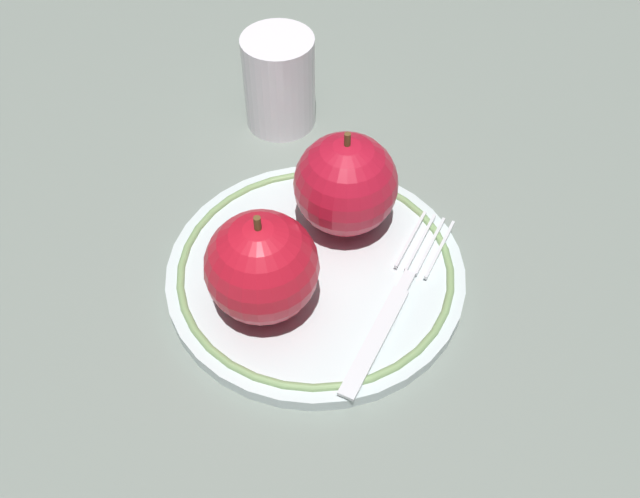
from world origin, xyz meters
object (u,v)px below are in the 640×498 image
Objects in this scene: apple_second_whole at (262,267)px; drinking_glass at (279,82)px; apple_red_whole at (346,184)px; plate at (320,272)px; fork at (394,303)px.

apple_second_whole reaches higher than drinking_glass.
drinking_glass is at bearing -157.46° from apple_red_whole.
fork is (0.04, 0.05, 0.01)m from plate.
apple_second_whole is 0.53× the size of fork.
drinking_glass is (-0.14, -0.06, -0.01)m from apple_red_whole.
plate is at bearing 11.79° from drinking_glass.
apple_red_whole is 0.53× the size of fork.
plate is at bearing 82.43° from fork.
apple_second_whole is at bearing -0.11° from drinking_glass.
apple_red_whole is at bearing 48.57° from fork.
drinking_glass is (-0.19, -0.04, 0.04)m from plate.
apple_red_whole is (-0.05, 0.02, 0.05)m from plate.
drinking_glass is at bearing -168.21° from plate.
apple_second_whole is at bearing -49.63° from plate.
plate is 0.19m from drinking_glass.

